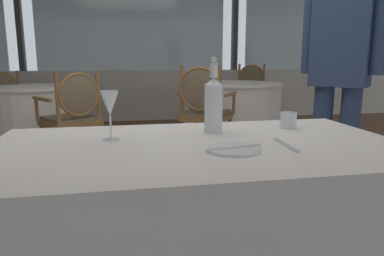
% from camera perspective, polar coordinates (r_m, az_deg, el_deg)
% --- Properties ---
extents(ground_plane, '(14.39, 14.39, 0.00)m').
position_cam_1_polar(ground_plane, '(2.56, -5.68, -13.24)').
color(ground_plane, brown).
extents(window_wall_far, '(11.07, 0.14, 2.70)m').
position_cam_1_polar(window_wall_far, '(6.18, -9.24, 11.19)').
color(window_wall_far, beige).
rests_on(window_wall_far, ground_plane).
extents(foreground_table, '(1.55, 0.87, 0.74)m').
position_cam_1_polar(foreground_table, '(1.47, 1.16, -16.59)').
color(foreground_table, white).
rests_on(foreground_table, ground_plane).
extents(side_plate, '(0.19, 0.19, 0.01)m').
position_cam_1_polar(side_plate, '(1.25, 6.64, -3.35)').
color(side_plate, white).
rests_on(side_plate, foreground_table).
extents(butter_knife, '(0.21, 0.05, 0.00)m').
position_cam_1_polar(butter_knife, '(1.25, 6.64, -3.11)').
color(butter_knife, silver).
rests_on(butter_knife, foreground_table).
extents(dinner_fork, '(0.02, 0.21, 0.00)m').
position_cam_1_polar(dinner_fork, '(1.35, 14.68, -2.63)').
color(dinner_fork, silver).
rests_on(dinner_fork, foreground_table).
extents(water_bottle, '(0.08, 0.08, 0.32)m').
position_cam_1_polar(water_bottle, '(1.53, 3.44, 4.01)').
color(water_bottle, white).
rests_on(water_bottle, foreground_table).
extents(wine_glass, '(0.07, 0.07, 0.19)m').
position_cam_1_polar(wine_glass, '(1.41, -12.96, 3.65)').
color(wine_glass, white).
rests_on(wine_glass, foreground_table).
extents(water_tumbler, '(0.08, 0.08, 0.07)m').
position_cam_1_polar(water_tumbler, '(1.69, 15.07, 1.19)').
color(water_tumbler, white).
rests_on(water_tumbler, foreground_table).
extents(background_table_1, '(1.30, 1.30, 0.74)m').
position_cam_1_polar(background_table_1, '(4.73, 6.25, 2.70)').
color(background_table_1, white).
rests_on(background_table_1, ground_plane).
extents(dining_chair_1_0, '(0.65, 0.63, 0.98)m').
position_cam_1_polar(dining_chair_1_0, '(3.68, 1.89, 3.60)').
color(dining_chair_1_0, olive).
rests_on(dining_chair_1_0, ground_plane).
extents(dining_chair_1_1, '(0.65, 0.63, 0.96)m').
position_cam_1_polar(dining_chair_1_1, '(5.75, 9.14, 6.01)').
color(dining_chair_1_1, olive).
rests_on(dining_chair_1_1, ground_plane).
extents(background_table_2, '(1.07, 1.07, 0.74)m').
position_cam_1_polar(background_table_2, '(4.48, -23.58, 1.37)').
color(background_table_2, white).
rests_on(background_table_2, ground_plane).
extents(dining_chair_2_0, '(0.65, 0.64, 0.88)m').
position_cam_1_polar(dining_chair_2_0, '(5.36, -27.37, 4.13)').
color(dining_chair_2_0, olive).
rests_on(dining_chair_2_0, ground_plane).
extents(dining_chair_2_1, '(0.65, 0.64, 0.93)m').
position_cam_1_polar(dining_chair_2_1, '(3.58, -18.30, 2.44)').
color(dining_chair_2_1, olive).
rests_on(dining_chair_2_1, ground_plane).
extents(diner_person_1, '(0.39, 0.41, 1.76)m').
position_cam_1_polar(diner_person_1, '(2.61, 22.53, 9.43)').
color(diner_person_1, '#334770').
rests_on(diner_person_1, ground_plane).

